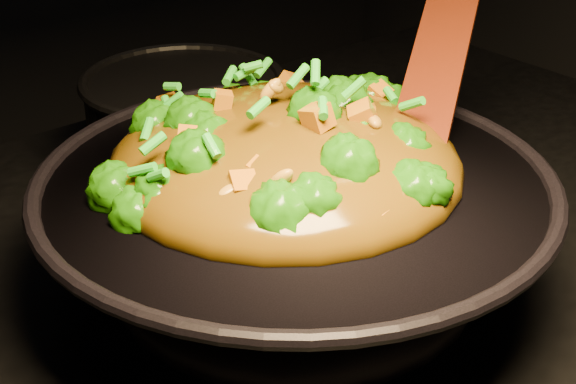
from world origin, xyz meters
TOP-DOWN VIEW (x-y plane):
  - wok at (-0.12, -0.07)m, footprint 0.55×0.55m
  - stir_fry at (-0.11, -0.05)m, footprint 0.37×0.37m
  - spatula at (0.06, -0.06)m, footprint 0.31×0.23m
  - back_pot at (-0.05, 0.22)m, footprint 0.29×0.29m

SIDE VIEW (x-z plane):
  - wok at x=-0.12m, z-range 0.90..1.03m
  - back_pot at x=-0.05m, z-range 0.90..1.03m
  - stir_fry at x=-0.11m, z-range 1.03..1.14m
  - spatula at x=0.06m, z-range 1.02..1.16m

